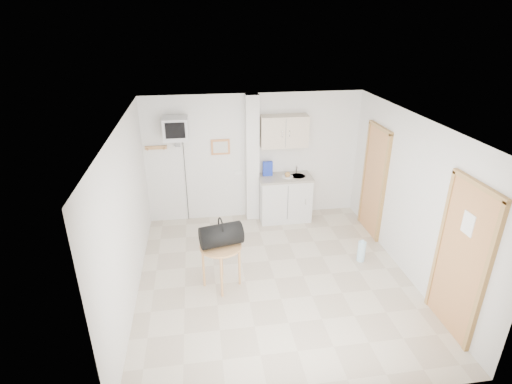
{
  "coord_description": "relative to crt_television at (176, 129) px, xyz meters",
  "views": [
    {
      "loc": [
        -1.06,
        -5.09,
        3.83
      ],
      "look_at": [
        -0.21,
        0.6,
        1.25
      ],
      "focal_mm": 28.0,
      "sensor_mm": 36.0,
      "label": 1
    }
  ],
  "objects": [
    {
      "name": "water_bottle",
      "position": [
        2.99,
        -1.73,
        -1.76
      ],
      "size": [
        0.13,
        0.13,
        0.4
      ],
      "color": "#B6DFF3",
      "rests_on": "ground"
    },
    {
      "name": "ground",
      "position": [
        1.45,
        -2.02,
        -1.94
      ],
      "size": [
        4.5,
        4.5,
        0.0
      ],
      "primitive_type": "plane",
      "color": "beige",
      "rests_on": "ground"
    },
    {
      "name": "round_table",
      "position": [
        0.62,
        -2.06,
        -1.32
      ],
      "size": [
        0.62,
        0.62,
        0.71
      ],
      "rotation": [
        0.0,
        0.0,
        -0.07
      ],
      "color": "#C08747",
      "rests_on": "ground"
    },
    {
      "name": "room_envelope",
      "position": [
        1.69,
        -1.93,
        -0.4
      ],
      "size": [
        4.24,
        4.54,
        2.55
      ],
      "color": "white",
      "rests_on": "ground"
    },
    {
      "name": "crt_television",
      "position": [
        0.0,
        0.0,
        0.0
      ],
      "size": [
        0.44,
        0.45,
        2.15
      ],
      "color": "slate",
      "rests_on": "ground"
    },
    {
      "name": "kitchenette",
      "position": [
        2.02,
        -0.02,
        -1.13
      ],
      "size": [
        1.03,
        0.58,
        2.1
      ],
      "color": "silver",
      "rests_on": "ground"
    },
    {
      "name": "duffel_bag",
      "position": [
        0.63,
        -2.05,
        -1.06
      ],
      "size": [
        0.66,
        0.46,
        0.45
      ],
      "rotation": [
        0.0,
        0.0,
        0.22
      ],
      "color": "black",
      "rests_on": "round_table"
    }
  ]
}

